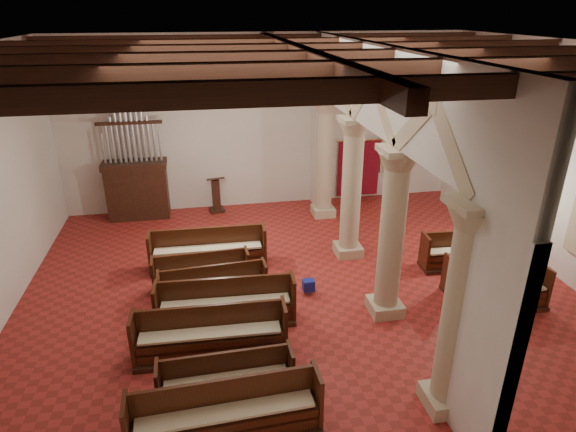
{
  "coord_description": "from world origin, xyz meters",
  "views": [
    {
      "loc": [
        -2.23,
        -10.6,
        6.72
      ],
      "look_at": [
        -0.19,
        0.5,
        1.82
      ],
      "focal_mm": 30.0,
      "sensor_mm": 36.0,
      "label": 1
    }
  ],
  "objects_px": {
    "processional_banner": "(401,179)",
    "nave_pew_0": "(227,420)",
    "pipe_organ": "(136,179)",
    "aisle_pew_0": "(509,295)",
    "lectern": "(216,197)"
  },
  "relations": [
    {
      "from": "lectern",
      "to": "processional_banner",
      "type": "relative_size",
      "value": 0.56
    },
    {
      "from": "pipe_organ",
      "to": "processional_banner",
      "type": "relative_size",
      "value": 1.8
    },
    {
      "from": "processional_banner",
      "to": "aisle_pew_0",
      "type": "distance_m",
      "value": 7.39
    },
    {
      "from": "nave_pew_0",
      "to": "aisle_pew_0",
      "type": "bearing_deg",
      "value": 18.11
    },
    {
      "from": "processional_banner",
      "to": "pipe_organ",
      "type": "bearing_deg",
      "value": -169.32
    },
    {
      "from": "lectern",
      "to": "nave_pew_0",
      "type": "relative_size",
      "value": 0.42
    },
    {
      "from": "pipe_organ",
      "to": "aisle_pew_0",
      "type": "bearing_deg",
      "value": -38.42
    },
    {
      "from": "pipe_organ",
      "to": "nave_pew_0",
      "type": "height_order",
      "value": "pipe_organ"
    },
    {
      "from": "processional_banner",
      "to": "nave_pew_0",
      "type": "relative_size",
      "value": 0.76
    },
    {
      "from": "lectern",
      "to": "nave_pew_0",
      "type": "height_order",
      "value": "lectern"
    },
    {
      "from": "nave_pew_0",
      "to": "aisle_pew_0",
      "type": "height_order",
      "value": "nave_pew_0"
    },
    {
      "from": "lectern",
      "to": "processional_banner",
      "type": "bearing_deg",
      "value": -10.15
    },
    {
      "from": "processional_banner",
      "to": "nave_pew_0",
      "type": "distance_m",
      "value": 12.33
    },
    {
      "from": "pipe_organ",
      "to": "processional_banner",
      "type": "height_order",
      "value": "pipe_organ"
    },
    {
      "from": "nave_pew_0",
      "to": "aisle_pew_0",
      "type": "relative_size",
      "value": 1.79
    }
  ]
}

